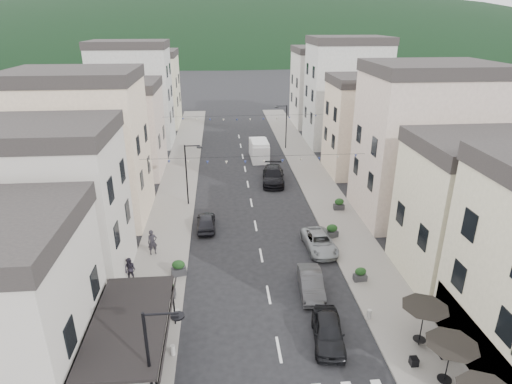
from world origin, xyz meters
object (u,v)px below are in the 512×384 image
parked_car_e (206,222)px  pedestrian_a (152,242)px  parked_car_d (273,176)px  delivery_van (259,150)px  parked_car_c (319,242)px  pedestrian_b (130,270)px  parked_car_b (311,283)px  parked_car_a (328,331)px

parked_car_e → pedestrian_a: pedestrian_a is taller
parked_car_d → delivery_van: 8.57m
parked_car_c → delivery_van: size_ratio=0.87×
pedestrian_b → parked_car_c: bearing=33.6°
delivery_van → pedestrian_b: bearing=-114.1°
pedestrian_a → pedestrian_b: bearing=-127.5°
parked_car_e → pedestrian_b: pedestrian_b is taller
delivery_van → parked_car_d: bearing=-86.0°
parked_car_e → pedestrian_a: size_ratio=1.98×
delivery_van → parked_car_b: bearing=-89.6°
parked_car_c → pedestrian_a: 12.78m
delivery_van → pedestrian_b: (-11.23, -26.55, -0.26)m
pedestrian_a → parked_car_e: bearing=25.1°
parked_car_a → pedestrian_a: size_ratio=2.09×
parked_car_d → parked_car_e: bearing=-118.2°
parked_car_b → parked_car_c: (1.80, 5.46, -0.04)m
parked_car_b → parked_car_d: size_ratio=0.73×
parked_car_a → parked_car_d: (0.00, 24.86, 0.12)m
parked_car_b → delivery_van: 28.73m
parked_car_a → parked_car_e: bearing=123.7°
parked_car_a → parked_car_d: size_ratio=0.73×
parked_car_a → parked_car_b: size_ratio=1.00×
parked_car_d → parked_car_e: parked_car_d is taller
parked_car_a → pedestrian_a: pedestrian_a is taller
parked_car_a → delivery_van: delivery_van is taller
parked_car_a → parked_car_e: (-7.06, 14.43, -0.04)m
parked_car_b → parked_car_a: bearing=-86.0°
parked_car_b → pedestrian_a: pedestrian_a is taller
parked_car_c → parked_car_e: size_ratio=1.18×
parked_car_b → pedestrian_a: 12.36m
parked_car_b → parked_car_c: 5.75m
parked_car_d → pedestrian_a: (-10.97, -14.52, 0.28)m
pedestrian_b → parked_car_b: bearing=9.9°
parked_car_e → pedestrian_b: (-4.94, -7.59, 0.32)m
parked_car_d → delivery_van: size_ratio=1.07×
parked_car_c → parked_car_e: parked_car_e is taller
parked_car_c → pedestrian_b: pedestrian_b is taller
parked_car_e → delivery_van: bearing=-109.1°
parked_car_d → parked_car_e: 12.60m
parked_car_e → delivery_van: (6.29, 18.96, 0.57)m
parked_car_c → parked_car_d: bearing=94.1°
parked_car_c → parked_car_e: (-8.86, 4.30, 0.02)m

